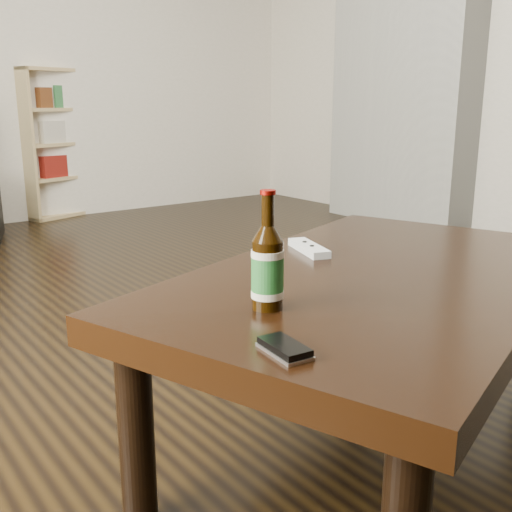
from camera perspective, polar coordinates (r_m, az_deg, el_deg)
floor at (r=2.55m, az=-0.54°, el=-7.11°), size 5.00×6.00×0.01m
wall_back at (r=5.13m, az=-22.24°, el=18.12°), size 5.00×0.02×2.70m
chimney_breast at (r=4.89m, az=14.02°, el=18.96°), size 0.30×1.20×2.70m
bookshelf at (r=5.31m, az=-18.81°, el=10.35°), size 0.70×0.48×1.19m
coffee_table at (r=1.60m, az=11.54°, el=-3.64°), size 1.54×1.19×0.51m
beer_bottle at (r=1.24m, az=1.10°, el=-1.14°), size 0.09×0.09×0.25m
phone at (r=1.05m, az=2.74°, el=-8.79°), size 0.07×0.11×0.02m
remote at (r=1.74m, az=5.05°, el=0.76°), size 0.11×0.20×0.02m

